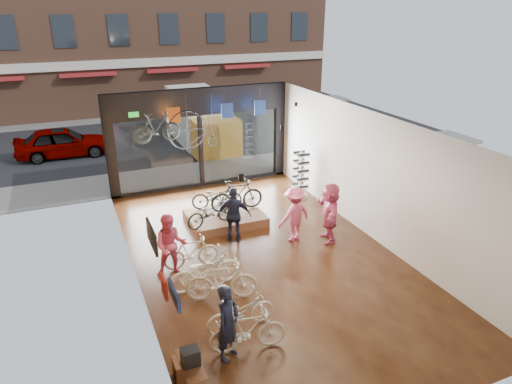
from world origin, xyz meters
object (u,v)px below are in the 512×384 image
customer_1 (171,246)px  customer_3 (294,214)px  floor_bike_2 (240,312)px  customer_5 (330,212)px  floor_bike_4 (205,270)px  display_platform (225,218)px  floor_bike_1 (248,331)px  hung_bike (157,128)px  floor_bike_5 (191,252)px  penny_farthing (196,131)px  display_bike_left (210,212)px  display_bike_right (217,196)px  box_truck (203,121)px  display_bike_mid (237,195)px  customer_0 (228,323)px  street_car (62,142)px  customer_2 (234,215)px  sunglasses_rack (301,175)px  floor_bike_3 (222,281)px

customer_1 → customer_3: customer_1 is taller
floor_bike_2 → customer_5: bearing=-57.5°
floor_bike_4 → display_platform: 3.73m
floor_bike_1 → hung_bike: (-0.11, 7.55, 2.44)m
floor_bike_5 → penny_farthing: size_ratio=0.86×
floor_bike_5 → display_bike_left: display_bike_left is taller
display_bike_right → box_truck: bearing=0.9°
display_bike_mid → box_truck: bearing=-7.4°
floor_bike_5 → customer_0: size_ratio=0.91×
customer_1 → customer_5: size_ratio=0.95×
display_bike_right → hung_bike: size_ratio=1.05×
display_bike_right → customer_3: (1.60, -2.47, 0.12)m
street_car → customer_5: customer_5 is taller
customer_1 → customer_3: size_ratio=1.02×
floor_bike_4 → customer_3: bearing=-71.4°
customer_0 → display_platform: bearing=32.3°
display_bike_left → display_bike_right: bearing=-41.4°
display_bike_right → hung_bike: 2.95m
display_bike_left → customer_2: bearing=-160.6°
street_car → customer_3: size_ratio=2.41×
display_bike_left → sunglasses_rack: sunglasses_rack is taller
display_bike_left → customer_3: bearing=-136.6°
floor_bike_5 → customer_1: size_ratio=0.87×
floor_bike_3 → customer_5: 4.26m
box_truck → penny_farthing: size_ratio=3.77×
display_bike_mid → customer_0: 6.45m
display_bike_right → customer_5: (2.56, -2.87, 0.18)m
floor_bike_5 → display_bike_left: (1.08, 1.67, 0.27)m
display_platform → customer_0: customer_0 is taller
floor_bike_3 → customer_1: bearing=45.0°
floor_bike_2 → floor_bike_1: bearing=168.4°
display_platform → floor_bike_3: bearing=-110.4°
floor_bike_5 → customer_5: customer_5 is taller
floor_bike_3 → hung_bike: bearing=18.2°
customer_2 → floor_bike_5: bearing=54.4°
floor_bike_4 → customer_3: (3.18, 1.35, 0.37)m
display_bike_left → box_truck: bearing=-29.6°
customer_0 → sunglasses_rack: (5.22, 6.74, 0.05)m
floor_bike_5 → hung_bike: (0.08, 3.96, 2.47)m
box_truck → customer_3: bearing=-92.1°
floor_bike_2 → floor_bike_3: bearing=-1.5°
customer_3 → box_truck: bearing=-104.5°
box_truck → display_bike_right: bearing=-104.0°
floor_bike_3 → hung_bike: size_ratio=1.10×
floor_bike_1 → sunglasses_rack: size_ratio=0.92×
display_bike_right → floor_bike_4: bearing=172.4°
penny_farthing → customer_1: bearing=-113.7°
display_bike_right → penny_farthing: bearing=17.5°
floor_bike_5 → hung_bike: bearing=-0.0°
box_truck → customer_2: 10.07m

